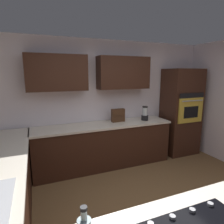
% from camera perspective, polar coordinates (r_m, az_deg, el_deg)
% --- Properties ---
extents(ground_plane, '(14.00, 14.00, 0.00)m').
position_cam_1_polar(ground_plane, '(3.00, 12.45, -28.59)').
color(ground_plane, brown).
extents(wall_back, '(6.00, 0.44, 2.60)m').
position_cam_1_polar(wall_back, '(4.15, -3.58, 4.91)').
color(wall_back, silver).
rests_on(wall_back, ground).
extents(lower_cabinets_back, '(2.80, 0.60, 0.86)m').
position_cam_1_polar(lower_cabinets_back, '(4.08, -2.39, -9.98)').
color(lower_cabinets_back, '#381E14').
rests_on(lower_cabinets_back, ground).
extents(countertop_back, '(2.84, 0.64, 0.04)m').
position_cam_1_polar(countertop_back, '(3.94, -2.44, -3.87)').
color(countertop_back, silver).
rests_on(countertop_back, lower_cabinets_back).
extents(lower_cabinets_side, '(0.60, 2.90, 0.86)m').
position_cam_1_polar(lower_cabinets_side, '(2.87, -29.73, -21.41)').
color(lower_cabinets_side, '#381E14').
rests_on(lower_cabinets_side, ground).
extents(wall_oven, '(0.80, 0.66, 2.02)m').
position_cam_1_polar(wall_oven, '(4.90, 19.61, 0.04)').
color(wall_oven, '#381E14').
rests_on(wall_oven, ground).
extents(blender, '(0.15, 0.15, 0.31)m').
position_cam_1_polar(blender, '(4.29, 9.66, -0.65)').
color(blender, black).
rests_on(blender, countertop_back).
extents(spice_rack, '(0.28, 0.11, 0.28)m').
position_cam_1_polar(spice_rack, '(4.10, 1.78, -0.98)').
color(spice_rack, '#472B19').
rests_on(spice_rack, countertop_back).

